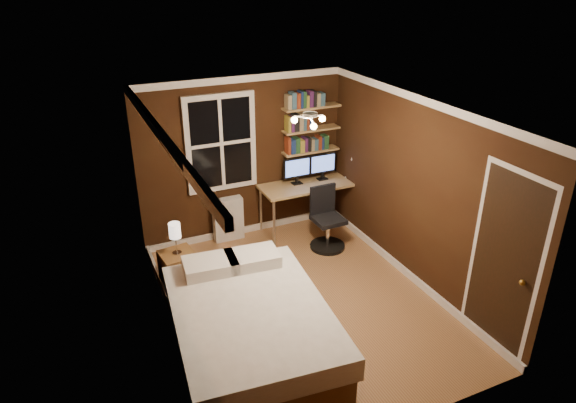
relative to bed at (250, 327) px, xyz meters
name	(u,v)px	position (x,y,z in m)	size (l,w,h in m)	color
floor	(303,302)	(0.92, 0.56, -0.32)	(4.20, 4.20, 0.00)	brown
wall_back	(243,158)	(0.92, 2.66, 0.93)	(3.20, 0.04, 2.50)	black
wall_left	(169,242)	(-0.68, 0.56, 0.93)	(0.04, 4.20, 2.50)	black
wall_right	(416,192)	(2.52, 0.56, 0.93)	(0.04, 4.20, 2.50)	black
ceiling	(306,110)	(0.92, 0.56, 2.18)	(3.20, 4.20, 0.02)	white
window	(221,143)	(0.57, 2.63, 1.23)	(1.06, 0.06, 1.46)	white
door	(503,265)	(2.51, -0.99, 0.70)	(0.03, 0.82, 2.05)	black
door_knob	(522,283)	(2.47, -1.29, 0.68)	(0.06, 0.06, 0.06)	gold
ceiling_fixture	(310,122)	(0.92, 0.46, 2.08)	(0.44, 0.44, 0.18)	beige
bookshelf_lower	(311,151)	(2.00, 2.54, 0.93)	(0.92, 0.22, 0.03)	#A4834F
books_row_lower	(311,143)	(2.00, 2.54, 1.06)	(0.66, 0.16, 0.23)	maroon
bookshelf_middle	(311,129)	(2.00, 2.54, 1.28)	(0.92, 0.22, 0.03)	#A4834F
books_row_middle	(311,121)	(2.00, 2.54, 1.41)	(0.42, 0.16, 0.23)	navy
bookshelf_upper	(312,107)	(2.00, 2.54, 1.63)	(0.92, 0.22, 0.03)	#A4834F
books_row_upper	(312,99)	(2.00, 2.54, 1.76)	(0.60, 0.16, 0.23)	#24552D
bed	(250,327)	(0.00, 0.00, 0.00)	(1.80, 2.36, 0.75)	brown
nightstand	(179,271)	(-0.43, 1.53, -0.06)	(0.42, 0.42, 0.53)	brown
bedside_lamp	(176,239)	(-0.43, 1.53, 0.42)	(0.15, 0.15, 0.43)	#F3E3CF
radiator	(228,219)	(0.59, 2.54, 0.02)	(0.46, 0.16, 0.69)	silver
desk	(312,187)	(1.93, 2.33, 0.41)	(1.67, 0.63, 0.79)	#A4834F
monitor_left	(297,171)	(1.70, 2.41, 0.68)	(0.45, 0.12, 0.43)	black
monitor_right	(323,167)	(2.15, 2.41, 0.68)	(0.45, 0.12, 0.43)	black
desk_lamp	(351,166)	(2.56, 2.23, 0.69)	(0.14, 0.32, 0.44)	silver
office_chair	(327,225)	(1.87, 1.71, 0.04)	(0.53, 0.53, 0.96)	black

